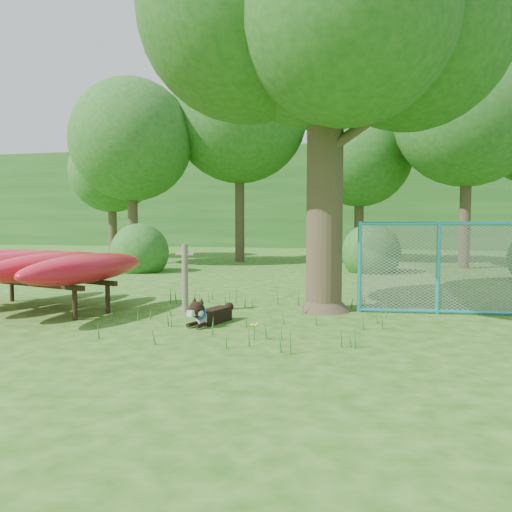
% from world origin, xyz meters
% --- Properties ---
extents(ground, '(80.00, 80.00, 0.00)m').
position_xyz_m(ground, '(0.00, 0.00, 0.00)').
color(ground, '#225410').
rests_on(ground, ground).
extents(oak_tree, '(6.34, 5.56, 7.86)m').
position_xyz_m(oak_tree, '(1.19, 2.06, 5.24)').
color(oak_tree, '#3C3120').
rests_on(oak_tree, ground).
extents(wooden_post, '(0.32, 0.12, 1.18)m').
position_xyz_m(wooden_post, '(-1.09, 1.32, 0.62)').
color(wooden_post, '#675D4D').
rests_on(wooden_post, ground).
extents(kayak_rack, '(3.45, 3.71, 1.03)m').
position_xyz_m(kayak_rack, '(-3.67, 0.94, 0.79)').
color(kayak_rack, black).
rests_on(kayak_rack, ground).
extents(husky_dog, '(0.50, 0.99, 0.46)m').
position_xyz_m(husky_dog, '(-0.36, 0.42, 0.16)').
color(husky_dog, black).
rests_on(husky_dog, ground).
extents(fence_section, '(2.67, 0.33, 2.60)m').
position_xyz_m(fence_section, '(3.13, 2.13, 0.78)').
color(fence_section, '#29A2C0').
rests_on(fence_section, ground).
extents(wildflower_clump, '(0.11, 0.09, 0.23)m').
position_xyz_m(wildflower_clump, '(0.55, -0.39, 0.18)').
color(wildflower_clump, '#3B7C28').
rests_on(wildflower_clump, ground).
extents(bg_tree_a, '(4.40, 4.40, 6.70)m').
position_xyz_m(bg_tree_a, '(-6.50, 10.00, 4.48)').
color(bg_tree_a, '#3C3120').
rests_on(bg_tree_a, ground).
extents(bg_tree_b, '(5.20, 5.20, 8.22)m').
position_xyz_m(bg_tree_b, '(-3.00, 12.00, 5.61)').
color(bg_tree_b, '#3C3120').
rests_on(bg_tree_b, ground).
extents(bg_tree_c, '(4.00, 4.00, 6.12)m').
position_xyz_m(bg_tree_c, '(1.50, 13.00, 4.11)').
color(bg_tree_c, '#3C3120').
rests_on(bg_tree_c, ground).
extents(bg_tree_d, '(4.80, 4.80, 7.50)m').
position_xyz_m(bg_tree_d, '(5.00, 11.00, 5.08)').
color(bg_tree_d, '#3C3120').
rests_on(bg_tree_d, ground).
extents(bg_tree_f, '(3.60, 3.60, 5.55)m').
position_xyz_m(bg_tree_f, '(-9.00, 13.00, 3.73)').
color(bg_tree_f, '#3C3120').
rests_on(bg_tree_f, ground).
extents(shrub_left, '(1.80, 1.80, 1.80)m').
position_xyz_m(shrub_left, '(-5.00, 7.50, 0.00)').
color(shrub_left, '#20591C').
rests_on(shrub_left, ground).
extents(shrub_mid, '(1.80, 1.80, 1.80)m').
position_xyz_m(shrub_mid, '(2.00, 9.00, 0.00)').
color(shrub_mid, '#20591C').
rests_on(shrub_mid, ground).
extents(wooded_hillside, '(80.00, 12.00, 6.00)m').
position_xyz_m(wooded_hillside, '(0.00, 28.00, 3.00)').
color(wooded_hillside, '#20591C').
rests_on(wooded_hillside, ground).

